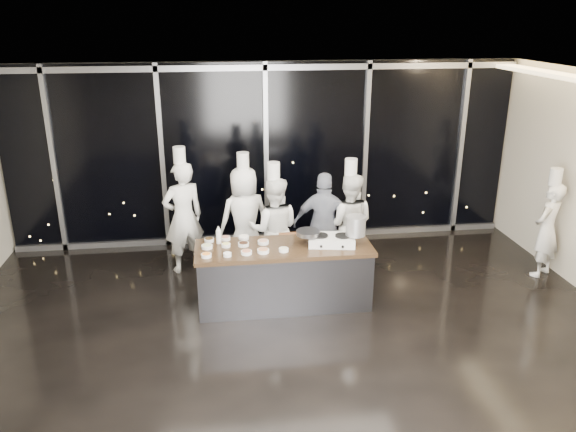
% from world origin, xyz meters
% --- Properties ---
extents(ground, '(9.00, 9.00, 0.00)m').
position_xyz_m(ground, '(0.00, 0.00, 0.00)').
color(ground, black).
rests_on(ground, ground).
extents(room_shell, '(9.02, 7.02, 3.21)m').
position_xyz_m(room_shell, '(0.18, 0.00, 2.25)').
color(room_shell, beige).
rests_on(room_shell, ground).
extents(window_wall, '(8.90, 0.11, 3.20)m').
position_xyz_m(window_wall, '(0.00, 3.43, 1.60)').
color(window_wall, black).
rests_on(window_wall, ground).
extents(demo_counter, '(2.46, 0.86, 0.90)m').
position_xyz_m(demo_counter, '(0.00, 0.90, 0.45)').
color(demo_counter, '#3B3A40').
rests_on(demo_counter, ground).
extents(stove, '(0.69, 0.49, 0.14)m').
position_xyz_m(stove, '(0.67, 0.88, 0.96)').
color(stove, silver).
rests_on(stove, demo_counter).
extents(frying_pan, '(0.60, 0.39, 0.06)m').
position_xyz_m(frying_pan, '(0.34, 0.94, 1.07)').
color(frying_pan, slate).
rests_on(frying_pan, stove).
extents(stock_pot, '(0.32, 0.32, 0.27)m').
position_xyz_m(stock_pot, '(1.00, 0.84, 1.18)').
color(stock_pot, '#B5B5B7').
rests_on(stock_pot, stove).
extents(prep_bowls, '(1.18, 0.71, 0.05)m').
position_xyz_m(prep_bowls, '(-0.63, 0.93, 0.93)').
color(prep_bowls, white).
rests_on(prep_bowls, demo_counter).
extents(squeeze_bottle, '(0.07, 0.07, 0.26)m').
position_xyz_m(squeeze_bottle, '(-0.89, 1.12, 1.02)').
color(squeeze_bottle, white).
rests_on(squeeze_bottle, demo_counter).
extents(chef_far_left, '(0.78, 0.67, 2.05)m').
position_xyz_m(chef_far_left, '(-1.43, 2.25, 0.93)').
color(chef_far_left, white).
rests_on(chef_far_left, ground).
extents(chef_left, '(0.96, 0.77, 1.94)m').
position_xyz_m(chef_left, '(-0.47, 2.22, 0.86)').
color(chef_left, white).
rests_on(chef_left, ground).
extents(chef_center, '(0.89, 0.73, 1.89)m').
position_xyz_m(chef_center, '(-0.05, 1.74, 0.84)').
color(chef_center, white).
rests_on(chef_center, ground).
extents(guest, '(1.05, 0.66, 1.67)m').
position_xyz_m(guest, '(0.76, 1.81, 0.84)').
color(guest, '#16213C').
rests_on(guest, ground).
extents(chef_right, '(0.95, 0.83, 1.88)m').
position_xyz_m(chef_right, '(1.15, 1.83, 0.83)').
color(chef_right, white).
rests_on(chef_right, ground).
extents(chef_side, '(0.67, 0.62, 1.76)m').
position_xyz_m(chef_side, '(4.20, 1.32, 0.79)').
color(chef_side, white).
rests_on(chef_side, ground).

